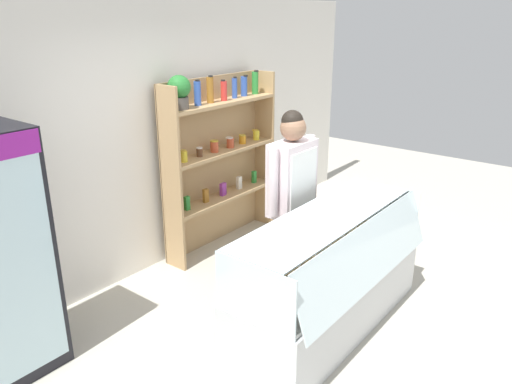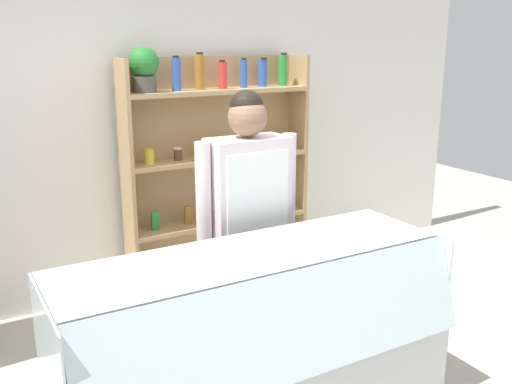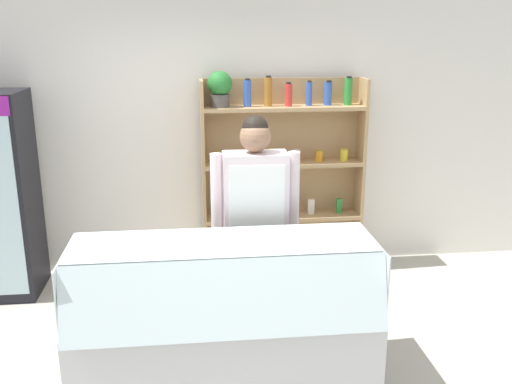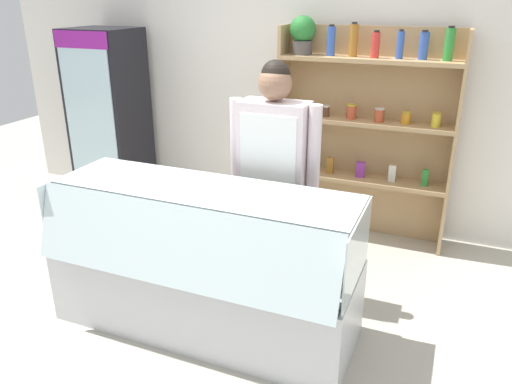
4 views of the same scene
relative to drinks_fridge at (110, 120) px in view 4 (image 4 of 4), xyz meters
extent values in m
plane|color=#B7B2A3|center=(1.98, -1.51, -0.92)|extent=(12.00, 12.00, 0.00)
cube|color=white|center=(1.98, 0.46, 0.43)|extent=(6.80, 0.10, 2.70)
cube|color=black|center=(0.00, 0.01, 0.00)|extent=(0.66, 0.59, 1.85)
cube|color=silver|center=(0.00, -0.30, 0.00)|extent=(0.58, 0.01, 1.65)
cube|color=#8C1E8C|center=(0.00, -0.30, 0.83)|extent=(0.62, 0.01, 0.16)
cylinder|color=#9E6623|center=(-0.20, -0.23, -0.59)|extent=(0.06, 0.06, 0.17)
cylinder|color=orange|center=(-0.07, -0.23, -0.60)|extent=(0.05, 0.05, 0.15)
cylinder|color=red|center=(0.07, -0.23, -0.57)|extent=(0.06, 0.06, 0.20)
cylinder|color=#3356B2|center=(0.20, -0.23, -0.56)|extent=(0.06, 0.06, 0.22)
cylinder|color=purple|center=(-0.18, -0.23, -0.08)|extent=(0.07, 0.07, 0.22)
cylinder|color=silver|center=(0.00, -0.23, -0.09)|extent=(0.06, 0.06, 0.20)
cylinder|color=silver|center=(0.18, -0.23, -0.12)|extent=(0.05, 0.05, 0.15)
cylinder|color=#3356B2|center=(-0.20, -0.23, 0.38)|extent=(0.06, 0.06, 0.18)
cylinder|color=silver|center=(-0.07, -0.23, 0.38)|extent=(0.06, 0.06, 0.18)
cylinder|color=orange|center=(0.07, -0.23, 0.40)|extent=(0.05, 0.05, 0.21)
cylinder|color=red|center=(0.20, -0.23, 0.38)|extent=(0.07, 0.07, 0.17)
cube|color=tan|center=(2.63, 0.32, 0.03)|extent=(1.56, 0.02, 1.91)
cube|color=tan|center=(1.86, 0.18, 0.03)|extent=(0.03, 0.28, 1.91)
cube|color=tan|center=(3.39, 0.18, 0.03)|extent=(0.03, 0.28, 1.91)
cube|color=tan|center=(2.63, 0.18, -0.35)|extent=(1.50, 0.28, 0.04)
cube|color=tan|center=(2.63, 0.18, 0.18)|extent=(1.50, 0.28, 0.04)
cube|color=tan|center=(2.63, 0.18, 0.72)|extent=(1.50, 0.28, 0.04)
cylinder|color=#4C4742|center=(2.03, 0.18, 0.79)|extent=(0.17, 0.17, 0.12)
sphere|color=#26722D|center=(2.03, 0.18, 0.95)|extent=(0.23, 0.23, 0.23)
cylinder|color=#3356B2|center=(2.28, 0.19, 0.86)|extent=(0.07, 0.07, 0.24)
cylinder|color=black|center=(2.28, 0.18, 0.99)|extent=(0.05, 0.05, 0.02)
cylinder|color=#9E6623|center=(2.48, 0.19, 0.87)|extent=(0.07, 0.07, 0.27)
cylinder|color=black|center=(2.48, 0.18, 1.01)|extent=(0.05, 0.05, 0.02)
cylinder|color=red|center=(2.67, 0.17, 0.84)|extent=(0.07, 0.07, 0.21)
cylinder|color=black|center=(2.67, 0.18, 0.95)|extent=(0.04, 0.04, 0.02)
cylinder|color=#3356B2|center=(2.86, 0.19, 0.84)|extent=(0.06, 0.06, 0.22)
cylinder|color=black|center=(2.86, 0.18, 0.96)|extent=(0.04, 0.04, 0.02)
cylinder|color=#3356B2|center=(3.05, 0.21, 0.84)|extent=(0.07, 0.07, 0.22)
cylinder|color=black|center=(3.05, 0.18, 0.96)|extent=(0.05, 0.05, 0.02)
cylinder|color=#2D8C38|center=(3.24, 0.20, 0.86)|extent=(0.08, 0.08, 0.25)
cylinder|color=black|center=(3.24, 0.18, 1.00)|extent=(0.05, 0.05, 0.02)
cylinder|color=yellow|center=(2.03, 0.17, 0.25)|extent=(0.08, 0.08, 0.11)
cylinder|color=gold|center=(2.03, 0.18, 0.31)|extent=(0.08, 0.08, 0.01)
cylinder|color=brown|center=(2.27, 0.18, 0.25)|extent=(0.06, 0.06, 0.09)
cylinder|color=silver|center=(2.27, 0.18, 0.30)|extent=(0.07, 0.07, 0.01)
cylinder|color=#BF4C2D|center=(2.50, 0.18, 0.26)|extent=(0.09, 0.09, 0.12)
cylinder|color=gold|center=(2.50, 0.18, 0.32)|extent=(0.09, 0.09, 0.01)
cylinder|color=#BF4C2D|center=(2.75, 0.17, 0.25)|extent=(0.08, 0.08, 0.10)
cylinder|color=silver|center=(2.75, 0.18, 0.31)|extent=(0.09, 0.09, 0.01)
cylinder|color=orange|center=(2.98, 0.18, 0.25)|extent=(0.08, 0.08, 0.09)
cylinder|color=gold|center=(2.98, 0.18, 0.30)|extent=(0.08, 0.08, 0.01)
cylinder|color=yellow|center=(3.22, 0.17, 0.25)|extent=(0.08, 0.08, 0.11)
cylinder|color=gold|center=(3.22, 0.18, 0.31)|extent=(0.08, 0.08, 0.01)
cube|color=#2D8C38|center=(2.06, 0.18, -0.26)|extent=(0.05, 0.04, 0.15)
cube|color=#9E6623|center=(2.34, 0.18, -0.26)|extent=(0.06, 0.04, 0.15)
cube|color=purple|center=(2.63, 0.18, -0.26)|extent=(0.08, 0.05, 0.14)
cube|color=silver|center=(2.91, 0.18, -0.26)|extent=(0.06, 0.04, 0.15)
cube|color=#2D8C38|center=(3.19, 0.18, -0.26)|extent=(0.05, 0.04, 0.15)
cube|color=silver|center=(1.95, -1.60, -0.65)|extent=(2.04, 0.72, 0.55)
cube|color=white|center=(1.95, -1.60, -0.35)|extent=(1.98, 0.66, 0.03)
cube|color=silver|center=(1.95, -1.94, -0.15)|extent=(2.00, 0.16, 0.47)
cube|color=silver|center=(1.95, -1.55, 0.08)|extent=(2.00, 0.56, 0.01)
cube|color=silver|center=(0.94, -1.60, -0.15)|extent=(0.01, 0.68, 0.45)
cube|color=silver|center=(2.96, -1.60, -0.15)|extent=(0.01, 0.68, 0.45)
cube|color=beige|center=(1.11, -1.52, -0.31)|extent=(0.16, 0.14, 0.05)
cube|color=white|center=(1.11, -1.73, -0.31)|extent=(0.05, 0.03, 0.02)
cube|color=beige|center=(1.35, -1.52, -0.32)|extent=(0.17, 0.11, 0.04)
cube|color=white|center=(1.35, -1.73, -0.31)|extent=(0.05, 0.03, 0.02)
cube|color=tan|center=(1.59, -1.52, -0.32)|extent=(0.16, 0.13, 0.04)
cube|color=white|center=(1.59, -1.73, -0.31)|extent=(0.05, 0.03, 0.02)
cube|color=tan|center=(1.83, -1.52, -0.31)|extent=(0.16, 0.13, 0.05)
cube|color=white|center=(1.83, -1.73, -0.31)|extent=(0.05, 0.03, 0.02)
cube|color=beige|center=(2.07, -1.52, -0.31)|extent=(0.17, 0.14, 0.05)
cube|color=white|center=(2.07, -1.73, -0.31)|extent=(0.05, 0.03, 0.02)
cube|color=tan|center=(2.31, -1.52, -0.32)|extent=(0.16, 0.12, 0.04)
cube|color=white|center=(2.31, -1.73, -0.31)|extent=(0.05, 0.03, 0.02)
cube|color=tan|center=(2.55, -1.52, -0.31)|extent=(0.16, 0.12, 0.06)
cube|color=white|center=(2.55, -1.73, -0.31)|extent=(0.05, 0.03, 0.02)
cube|color=tan|center=(2.79, -1.52, -0.31)|extent=(0.16, 0.11, 0.06)
cube|color=white|center=(2.79, -1.73, -0.31)|extent=(0.05, 0.03, 0.02)
cylinder|color=#A35B4C|center=(1.11, -1.71, -0.28)|extent=(0.16, 0.14, 0.12)
cylinder|color=tan|center=(1.33, -1.71, -0.27)|extent=(0.17, 0.13, 0.13)
cylinder|color=#A35B4C|center=(1.55, -1.71, -0.27)|extent=(0.20, 0.13, 0.13)
cylinder|color=white|center=(2.46, -1.69, -0.23)|extent=(0.07, 0.07, 0.22)
cylinder|color=white|center=(2.56, -1.69, -0.22)|extent=(0.07, 0.07, 0.23)
cylinder|color=#383D51|center=(2.12, -1.02, -0.52)|extent=(0.13, 0.13, 0.81)
cylinder|color=#383D51|center=(2.33, -1.02, -0.52)|extent=(0.13, 0.13, 0.81)
cube|color=silver|center=(2.22, -1.02, 0.22)|extent=(0.48, 0.24, 0.67)
cube|color=white|center=(2.22, -1.15, -0.13)|extent=(0.40, 0.01, 1.25)
cylinder|color=silver|center=(1.93, -1.02, 0.26)|extent=(0.09, 0.09, 0.60)
cylinder|color=silver|center=(2.51, -1.02, 0.26)|extent=(0.09, 0.09, 0.60)
sphere|color=#8C664C|center=(2.22, -1.02, 0.68)|extent=(0.23, 0.23, 0.23)
sphere|color=black|center=(2.22, -1.01, 0.74)|extent=(0.20, 0.20, 0.20)
camera|label=1|loc=(-1.33, -3.40, 1.63)|focal=35.00mm
camera|label=2|loc=(0.63, -3.89, 1.12)|focal=40.00mm
camera|label=3|loc=(1.77, -5.08, 1.45)|focal=40.00mm
camera|label=4|loc=(3.39, -4.17, 1.24)|focal=35.00mm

